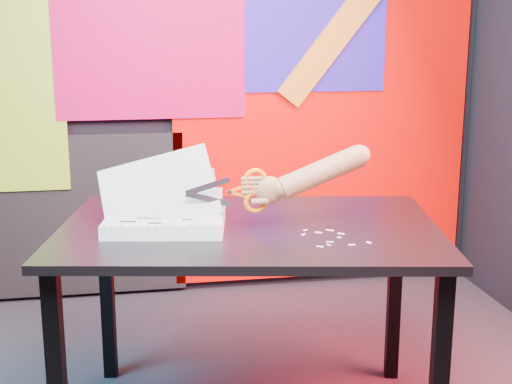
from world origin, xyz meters
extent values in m
cube|color=black|center=(0.00, 1.50, 1.35)|extent=(3.00, 0.01, 2.70)
cube|color=black|center=(0.00, -1.50, 1.35)|extent=(3.00, 0.01, 2.70)
cube|color=#F20602|center=(0.65, 1.47, 0.85)|extent=(1.60, 0.02, 1.60)
cube|color=#2D1CC5|center=(0.55, 1.46, 1.45)|extent=(0.85, 0.02, 0.75)
cube|color=#C1074B|center=(-0.25, 1.45, 1.35)|extent=(0.95, 0.02, 0.80)
cube|color=black|center=(-0.75, 1.47, 0.45)|extent=(1.30, 0.02, 0.85)
cube|color=black|center=(-0.61, -0.16, 0.36)|extent=(0.06, 0.06, 0.72)
cube|color=black|center=(-0.48, 0.56, 0.36)|extent=(0.06, 0.06, 0.72)
cube|color=black|center=(0.53, -0.36, 0.36)|extent=(0.06, 0.06, 0.72)
cube|color=black|center=(0.66, 0.36, 0.36)|extent=(0.06, 0.06, 0.72)
cube|color=black|center=(0.03, 0.10, 0.73)|extent=(1.41, 1.06, 0.03)
cube|color=silver|center=(-0.26, 0.11, 0.77)|extent=(0.43, 0.35, 0.05)
cube|color=silver|center=(-0.26, 0.11, 0.80)|extent=(0.43, 0.34, 0.00)
cube|color=silver|center=(-0.26, 0.11, 0.80)|extent=(0.41, 0.33, 0.12)
cube|color=silver|center=(-0.27, 0.12, 0.83)|extent=(0.38, 0.29, 0.21)
cube|color=silver|center=(-0.28, 0.14, 0.87)|extent=(0.41, 0.22, 0.29)
cylinder|color=black|center=(-0.45, 0.01, 0.80)|extent=(0.01, 0.01, 0.00)
cylinder|color=black|center=(-0.42, 0.00, 0.80)|extent=(0.01, 0.01, 0.00)
cylinder|color=black|center=(-0.40, 0.00, 0.80)|extent=(0.01, 0.01, 0.00)
cylinder|color=black|center=(-0.37, -0.01, 0.80)|extent=(0.01, 0.01, 0.00)
cylinder|color=black|center=(-0.34, -0.01, 0.80)|extent=(0.01, 0.01, 0.00)
cylinder|color=black|center=(-0.32, -0.01, 0.80)|extent=(0.01, 0.01, 0.00)
cylinder|color=black|center=(-0.29, -0.02, 0.80)|extent=(0.01, 0.01, 0.00)
cylinder|color=black|center=(-0.26, -0.02, 0.80)|extent=(0.01, 0.01, 0.00)
cylinder|color=black|center=(-0.24, -0.03, 0.80)|extent=(0.01, 0.01, 0.00)
cylinder|color=black|center=(-0.21, -0.03, 0.80)|extent=(0.01, 0.01, 0.00)
cylinder|color=black|center=(-0.18, -0.04, 0.80)|extent=(0.01, 0.01, 0.00)
cylinder|color=black|center=(-0.16, -0.04, 0.80)|extent=(0.01, 0.01, 0.00)
cylinder|color=black|center=(-0.13, -0.05, 0.80)|extent=(0.01, 0.01, 0.00)
cylinder|color=black|center=(-0.10, -0.05, 0.80)|extent=(0.01, 0.01, 0.00)
cylinder|color=black|center=(-0.41, 0.27, 0.80)|extent=(0.01, 0.01, 0.00)
cylinder|color=black|center=(-0.38, 0.26, 0.80)|extent=(0.01, 0.01, 0.00)
cylinder|color=black|center=(-0.35, 0.26, 0.80)|extent=(0.01, 0.01, 0.00)
cylinder|color=black|center=(-0.33, 0.25, 0.80)|extent=(0.01, 0.01, 0.00)
cylinder|color=black|center=(-0.30, 0.25, 0.80)|extent=(0.01, 0.01, 0.00)
cylinder|color=black|center=(-0.27, 0.24, 0.80)|extent=(0.01, 0.01, 0.00)
cylinder|color=black|center=(-0.25, 0.24, 0.80)|extent=(0.01, 0.01, 0.00)
cylinder|color=black|center=(-0.22, 0.23, 0.80)|extent=(0.01, 0.01, 0.00)
cylinder|color=black|center=(-0.19, 0.23, 0.80)|extent=(0.01, 0.01, 0.00)
cylinder|color=black|center=(-0.17, 0.23, 0.80)|extent=(0.01, 0.01, 0.00)
cylinder|color=black|center=(-0.14, 0.22, 0.80)|extent=(0.01, 0.01, 0.00)
cylinder|color=black|center=(-0.11, 0.22, 0.80)|extent=(0.01, 0.01, 0.00)
cylinder|color=black|center=(-0.09, 0.21, 0.80)|extent=(0.01, 0.01, 0.00)
cylinder|color=black|center=(-0.06, 0.21, 0.80)|extent=(0.01, 0.01, 0.00)
cube|color=black|center=(-0.34, 0.17, 0.80)|extent=(0.07, 0.02, 0.00)
cube|color=black|center=(-0.23, 0.13, 0.80)|extent=(0.05, 0.02, 0.00)
cube|color=black|center=(-0.30, 0.07, 0.80)|extent=(0.09, 0.03, 0.00)
cube|color=black|center=(-0.19, 0.03, 0.80)|extent=(0.04, 0.02, 0.00)
cube|color=black|center=(-0.38, 0.05, 0.80)|extent=(0.05, 0.02, 0.00)
cube|color=black|center=(-0.19, 0.18, 0.80)|extent=(0.06, 0.02, 0.00)
cube|color=black|center=(-0.29, 0.01, 0.80)|extent=(0.04, 0.02, 0.00)
cube|color=silver|center=(-0.12, 0.06, 0.90)|extent=(0.15, 0.01, 0.06)
cube|color=silver|center=(-0.12, 0.06, 0.86)|extent=(0.15, 0.01, 0.06)
cylinder|color=silver|center=(-0.05, 0.06, 0.88)|extent=(0.02, 0.01, 0.02)
cube|color=orange|center=(-0.02, 0.06, 0.87)|extent=(0.06, 0.01, 0.03)
cube|color=orange|center=(-0.02, 0.06, 0.89)|extent=(0.06, 0.01, 0.03)
torus|color=orange|center=(0.04, 0.06, 0.92)|extent=(0.08, 0.02, 0.08)
torus|color=orange|center=(0.04, 0.06, 0.84)|extent=(0.08, 0.02, 0.08)
ellipsoid|color=#A57755|center=(0.09, 0.06, 0.88)|extent=(0.09, 0.05, 0.10)
cylinder|color=#A57755|center=(0.04, 0.06, 0.87)|extent=(0.07, 0.02, 0.02)
cylinder|color=#A57755|center=(0.04, 0.06, 0.89)|extent=(0.07, 0.02, 0.02)
cylinder|color=#A57755|center=(0.04, 0.06, 0.91)|extent=(0.06, 0.02, 0.02)
cylinder|color=#A57755|center=(0.04, 0.06, 0.92)|extent=(0.05, 0.02, 0.02)
cylinder|color=#A57755|center=(0.05, 0.05, 0.84)|extent=(0.06, 0.04, 0.03)
cylinder|color=#A57755|center=(0.13, 0.06, 0.88)|extent=(0.05, 0.06, 0.06)
cylinder|color=#A57755|center=(0.26, 0.06, 0.94)|extent=(0.29, 0.08, 0.18)
sphere|color=#A57755|center=(0.40, 0.06, 0.99)|extent=(0.07, 0.07, 0.07)
cube|color=silver|center=(0.30, -0.17, 0.75)|extent=(0.02, 0.01, 0.00)
cube|color=silver|center=(0.20, 0.01, 0.75)|extent=(0.02, 0.02, 0.00)
cube|color=silver|center=(0.30, -0.05, 0.75)|extent=(0.02, 0.02, 0.00)
cube|color=silver|center=(0.23, -0.16, 0.75)|extent=(0.01, 0.02, 0.00)
cube|color=silver|center=(0.20, -0.17, 0.75)|extent=(0.02, 0.02, 0.00)
cube|color=silver|center=(0.29, -0.09, 0.75)|extent=(0.01, 0.01, 0.00)
cube|color=silver|center=(0.24, -0.03, 0.75)|extent=(0.03, 0.02, 0.00)
cube|color=silver|center=(0.18, -0.04, 0.75)|extent=(0.02, 0.02, 0.00)
cube|color=silver|center=(0.24, -0.13, 0.75)|extent=(0.02, 0.02, 0.00)
cube|color=silver|center=(0.28, -0.01, 0.75)|extent=(0.03, 0.03, 0.00)
cube|color=silver|center=(0.36, -0.16, 0.75)|extent=(0.01, 0.02, 0.00)
camera|label=1|loc=(-0.35, -2.20, 1.41)|focal=50.00mm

